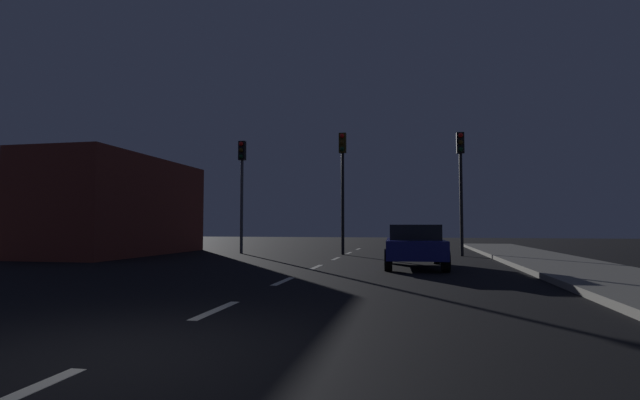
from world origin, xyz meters
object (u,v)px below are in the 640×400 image
(traffic_signal_center, at_px, (343,170))
(traffic_signal_left, at_px, (242,175))
(traffic_signal_right, at_px, (461,170))
(car_stopped_ahead, at_px, (414,245))

(traffic_signal_center, bearing_deg, traffic_signal_left, -180.00)
(traffic_signal_right, bearing_deg, traffic_signal_center, 180.00)
(traffic_signal_left, xyz_separation_m, traffic_signal_right, (9.88, 0.00, 0.02))
(traffic_signal_left, relative_size, car_stopped_ahead, 1.32)
(traffic_signal_center, height_order, traffic_signal_right, traffic_signal_center)
(car_stopped_ahead, bearing_deg, traffic_signal_right, 70.98)
(traffic_signal_center, bearing_deg, car_stopped_ahead, -61.66)
(traffic_signal_left, height_order, traffic_signal_right, traffic_signal_right)
(traffic_signal_left, bearing_deg, traffic_signal_right, 0.00)
(traffic_signal_left, xyz_separation_m, car_stopped_ahead, (7.89, -5.78, -2.98))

